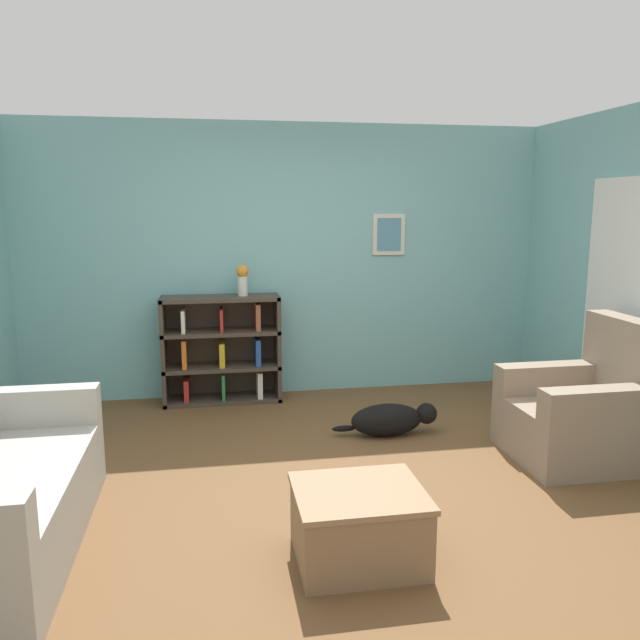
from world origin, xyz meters
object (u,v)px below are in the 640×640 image
(recliner_chair, at_px, (586,411))
(bookshelf, at_px, (222,350))
(dog, at_px, (391,419))
(vase, at_px, (243,278))
(coffee_table, at_px, (359,523))

(recliner_chair, bearing_deg, bookshelf, 144.44)
(dog, bearing_deg, recliner_chair, -27.75)
(bookshelf, relative_size, dog, 1.27)
(bookshelf, distance_m, dog, 1.80)
(dog, bearing_deg, bookshelf, 138.06)
(bookshelf, xyz_separation_m, recliner_chair, (2.59, -1.85, -0.14))
(bookshelf, xyz_separation_m, vase, (0.20, -0.02, 0.68))
(recliner_chair, xyz_separation_m, coffee_table, (-1.95, -1.04, -0.14))
(bookshelf, relative_size, coffee_table, 1.63)
(dog, xyz_separation_m, vase, (-1.10, 1.15, 1.03))
(vase, bearing_deg, dog, -46.19)
(recliner_chair, height_order, coffee_table, recliner_chair)
(recliner_chair, relative_size, coffee_table, 1.53)
(coffee_table, distance_m, dog, 1.84)
(bookshelf, bearing_deg, vase, -6.94)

